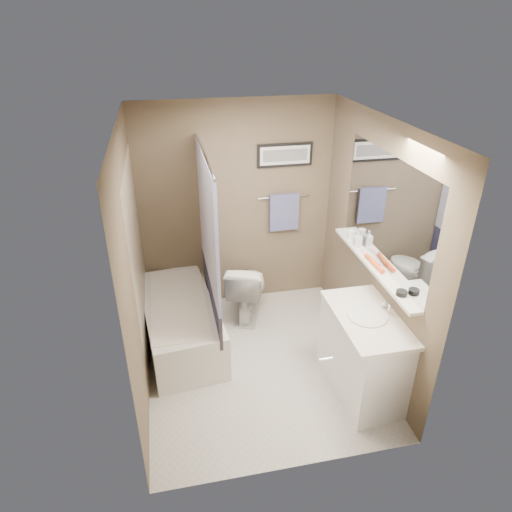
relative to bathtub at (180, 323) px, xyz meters
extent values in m
plane|color=beige|center=(0.75, -0.49, -0.25)|extent=(2.50, 2.50, 0.00)
cube|color=white|center=(0.75, -0.49, 2.13)|extent=(2.20, 2.50, 0.04)
cube|color=brown|center=(0.75, 0.74, 0.95)|extent=(2.20, 0.04, 2.40)
cube|color=brown|center=(0.75, -1.72, 0.95)|extent=(2.20, 0.04, 2.40)
cube|color=brown|center=(-0.33, -0.49, 0.95)|extent=(0.04, 2.50, 2.40)
cube|color=brown|center=(1.83, -0.49, 0.95)|extent=(0.04, 2.50, 2.40)
cube|color=#C5B195|center=(-0.34, 0.01, 0.75)|extent=(0.02, 1.55, 2.00)
cylinder|color=silver|center=(0.35, 0.01, 1.80)|extent=(0.02, 1.55, 0.02)
cube|color=white|center=(0.35, 0.01, 1.15)|extent=(0.03, 1.45, 1.28)
cube|color=#2A2D4F|center=(0.35, 0.01, 0.33)|extent=(0.03, 1.45, 0.36)
cube|color=silver|center=(1.84, -0.64, 1.37)|extent=(0.02, 1.60, 1.00)
cube|color=silver|center=(1.79, -0.64, 0.85)|extent=(0.12, 1.60, 0.03)
cylinder|color=silver|center=(1.30, 0.72, 1.05)|extent=(0.60, 0.02, 0.02)
cube|color=#828ABD|center=(1.30, 0.70, 0.87)|extent=(0.34, 0.05, 0.44)
cube|color=black|center=(1.30, 0.74, 1.53)|extent=(0.62, 0.02, 0.26)
cube|color=white|center=(1.30, 0.72, 1.53)|extent=(0.56, 0.00, 0.20)
cube|color=#595959|center=(1.30, 0.72, 1.53)|extent=(0.50, 0.00, 0.13)
cube|color=silver|center=(1.30, -1.74, 0.75)|extent=(0.80, 0.02, 2.00)
cylinder|color=silver|center=(0.97, -1.68, 0.75)|extent=(0.10, 0.02, 0.02)
cube|color=white|center=(0.00, 0.00, 0.00)|extent=(0.87, 1.57, 0.50)
cube|color=white|center=(0.00, 0.00, 0.25)|extent=(0.56, 1.36, 0.02)
imported|color=silver|center=(0.80, 0.35, 0.11)|extent=(0.62, 0.80, 0.72)
cube|color=white|center=(1.60, -1.06, 0.15)|extent=(0.56, 0.93, 0.80)
cube|color=silver|center=(1.59, -1.06, 0.57)|extent=(0.54, 0.96, 0.04)
cylinder|color=silver|center=(1.58, -1.06, 0.60)|extent=(0.34, 0.34, 0.01)
cylinder|color=silver|center=(1.78, -1.06, 0.64)|extent=(0.02, 0.02, 0.10)
sphere|color=silver|center=(1.78, -0.96, 0.62)|extent=(0.05, 0.05, 0.05)
cylinder|color=black|center=(1.79, -1.19, 0.89)|extent=(0.09, 0.09, 0.04)
cylinder|color=#ED5121|center=(1.79, -0.73, 0.89)|extent=(0.05, 0.22, 0.04)
cylinder|color=#C6501C|center=(1.79, -0.62, 0.89)|extent=(0.06, 0.22, 0.04)
cube|color=pink|center=(1.79, -0.44, 0.87)|extent=(0.04, 0.16, 0.01)
cylinder|color=white|center=(1.79, -0.12, 0.92)|extent=(0.08, 0.08, 0.10)
imported|color=#999999|center=(1.79, -0.28, 0.94)|extent=(0.07, 0.08, 0.16)
camera|label=1|loc=(-0.02, -4.01, 2.89)|focal=32.00mm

